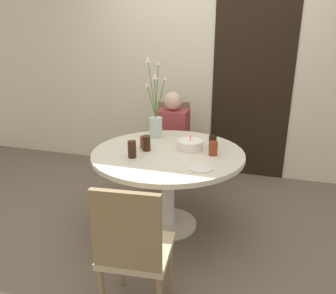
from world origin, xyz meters
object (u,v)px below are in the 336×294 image
object	(u,v)px
drink_glass_2	(213,141)
side_plate	(201,168)
drink_glass_3	(146,143)
chair_near_front	(133,246)
drink_glass_0	(213,148)
drink_glass_1	(132,149)
person_guest	(173,142)
birthday_cake	(190,145)
chair_left_flank	(173,137)
drink_glass_4	(144,142)
flower_vase	(155,118)

from	to	relation	value
drink_glass_2	side_plate	bearing A→B (deg)	-90.04
drink_glass_3	chair_near_front	bearing A→B (deg)	-74.10
drink_glass_2	drink_glass_0	bearing A→B (deg)	-79.47
chair_near_front	drink_glass_3	world-z (taller)	chair_near_front
drink_glass_0	drink_glass_2	xyz separation A→B (m)	(-0.04, 0.20, -0.00)
drink_glass_0	drink_glass_1	world-z (taller)	drink_glass_1
drink_glass_3	person_guest	size ratio (longest dim) A/B	0.12
drink_glass_2	drink_glass_3	world-z (taller)	drink_glass_3
drink_glass_0	person_guest	distance (m)	1.07
chair_near_front	birthday_cake	xyz separation A→B (m)	(0.06, 1.16, 0.24)
chair_left_flank	person_guest	size ratio (longest dim) A/B	0.85
drink_glass_0	drink_glass_4	distance (m)	0.61
side_plate	person_guest	xyz separation A→B (m)	(-0.55, 1.17, -0.22)
flower_vase	drink_glass_0	bearing A→B (deg)	-28.91
chair_left_flank	drink_glass_3	xyz separation A→B (m)	(0.06, -1.06, 0.27)
drink_glass_1	drink_glass_2	distance (m)	0.73
flower_vase	drink_glass_2	bearing A→B (deg)	-13.91
birthday_cake	drink_glass_3	xyz separation A→B (m)	(-0.35, -0.14, 0.03)
drink_glass_2	chair_near_front	bearing A→B (deg)	-100.43
birthday_cake	side_plate	distance (m)	0.44
drink_glass_2	birthday_cake	bearing A→B (deg)	-146.63
chair_near_front	drink_glass_0	bearing A→B (deg)	-109.97
birthday_cake	drink_glass_2	world-z (taller)	birthday_cake
person_guest	chair_left_flank	bearing A→B (deg)	103.36
side_plate	drink_glass_1	world-z (taller)	drink_glass_1
chair_left_flank	flower_vase	xyz separation A→B (m)	(0.01, -0.67, 0.39)
drink_glass_2	drink_glass_3	size ratio (longest dim) A/B	0.82
flower_vase	drink_glass_3	size ratio (longest dim) A/B	5.75
chair_near_front	side_plate	distance (m)	0.82
drink_glass_1	drink_glass_4	distance (m)	0.26
drink_glass_1	drink_glass_3	world-z (taller)	drink_glass_1
drink_glass_1	drink_glass_3	size ratio (longest dim) A/B	1.05
chair_near_front	flower_vase	bearing A→B (deg)	-82.29
drink_glass_1	chair_near_front	bearing A→B (deg)	-67.58
birthday_cake	chair_near_front	bearing A→B (deg)	-92.96
chair_left_flank	chair_near_front	xyz separation A→B (m)	(0.35, -2.09, 0.00)
chair_near_front	drink_glass_1	bearing A→B (deg)	-73.45
chair_left_flank	drink_glass_4	bearing A→B (deg)	-102.70
chair_near_front	drink_glass_2	size ratio (longest dim) A/B	8.54
drink_glass_2	drink_glass_3	xyz separation A→B (m)	(-0.53, -0.25, 0.01)
person_guest	flower_vase	bearing A→B (deg)	-92.92
chair_left_flank	drink_glass_2	size ratio (longest dim) A/B	8.54
birthday_cake	side_plate	bearing A→B (deg)	-66.57
flower_vase	drink_glass_1	bearing A→B (deg)	-90.25
side_plate	drink_glass_1	xyz separation A→B (m)	(-0.58, 0.08, 0.06)
drink_glass_1	drink_glass_0	bearing A→B (deg)	21.51
chair_left_flank	chair_near_front	bearing A→B (deg)	-93.75
drink_glass_3	drink_glass_4	size ratio (longest dim) A/B	1.30
drink_glass_0	drink_glass_2	world-z (taller)	drink_glass_0
flower_vase	drink_glass_3	bearing A→B (deg)	-82.66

